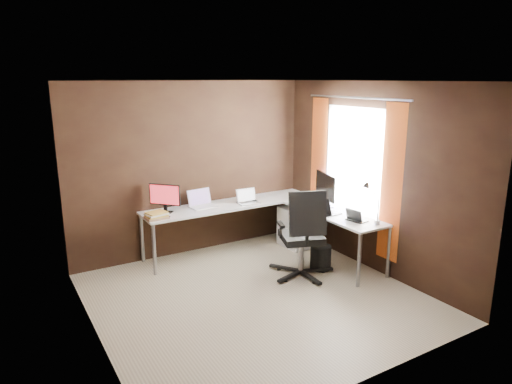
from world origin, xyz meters
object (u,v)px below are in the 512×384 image
Objects in this scene: book_stack at (156,215)px; office_chair at (302,251)px; laptop_black_small at (356,218)px; laptop_black_big at (324,209)px; monitor_left at (165,197)px; wastebasket at (321,257)px; desk_lamp at (371,198)px; laptop_silver at (248,200)px; laptop_white at (202,203)px; monitor_right at (325,188)px; drawer_pedestal at (297,227)px.

book_stack is 0.25× the size of office_chair.
office_chair reaches higher than laptop_black_small.
laptop_black_big is 1.50× the size of laptop_black_small.
office_chair is (1.34, -1.36, -0.61)m from monitor_left.
monitor_left is 1.21× the size of wastebasket.
wastebasket is at bearing 121.04° from desk_lamp.
laptop_white is at bearing 168.93° from laptop_silver.
desk_lamp is (1.50, -1.84, 0.28)m from laptop_white.
monitor_right is 1.09× the size of desk_lamp.
monitor_left reaches higher than laptop_black_small.
book_stack is at bearing -169.92° from laptop_white.
monitor_right is at bearing -16.81° from book_stack.
desk_lamp reaches higher than laptop_silver.
laptop_black_big is 2.26m from book_stack.
monitor_right is 1.08m from office_chair.
laptop_white is 0.33× the size of office_chair.
laptop_black_big is (1.30, -1.17, 0.00)m from laptop_white.
monitor_left is at bearing 81.43° from monitor_right.
monitor_left is 2.29m from wastebasket.
desk_lamp is (0.08, -0.17, 0.30)m from laptop_black_small.
laptop_silver is (-0.86, 0.74, -0.23)m from monitor_right.
monitor_right is 1.79m from laptop_white.
laptop_white reaches higher than laptop_black_small.
office_chair is at bearing -36.51° from book_stack.
laptop_black_big reaches higher than wastebasket.
laptop_black_big is (-0.23, -0.25, -0.22)m from monitor_right.
laptop_black_big is at bearing 45.71° from wastebasket.
monitor_left is at bearing 174.40° from laptop_white.
laptop_white is 1.20× the size of wastebasket.
laptop_black_big is at bearing 42.63° from office_chair.
laptop_black_big is at bearing 15.34° from monitor_left.
monitor_left is at bearing 52.27° from laptop_black_big.
monitor_left reaches higher than laptop_white.
laptop_white is at bearing 126.48° from desk_lamp.
monitor_left is (-1.94, 0.42, 0.66)m from drawer_pedestal.
laptop_black_big is at bearing -97.41° from drawer_pedestal.
desk_lamp is 1.64× the size of wastebasket.
monitor_right reaches higher than monitor_left.
laptop_silver is (-0.73, 0.26, 0.48)m from drawer_pedestal.
laptop_black_big is 0.70m from office_chair.
monitor_left is at bearing 167.72° from drawer_pedestal.
desk_lamp reaches higher than office_chair.
monitor_left reaches higher than laptop_silver.
office_chair reaches higher than laptop_black_big.
desk_lamp reaches higher than drawer_pedestal.
desk_lamp is at bearing -57.26° from laptop_white.
laptop_black_small is at bearing -52.43° from wastebasket.
book_stack is at bearing 59.66° from laptop_black_big.
laptop_silver is (1.21, -0.16, -0.18)m from monitor_left.
laptop_black_big is 1.23× the size of wastebasket.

